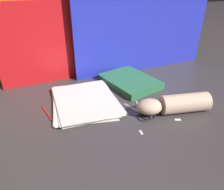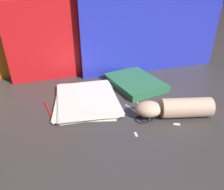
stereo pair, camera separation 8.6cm
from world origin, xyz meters
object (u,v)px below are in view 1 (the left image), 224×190
object	(u,v)px
book_closed	(130,81)
scissors	(143,113)
hand_forearm	(175,104)
paper_stack	(85,101)

from	to	relation	value
book_closed	scissors	bearing A→B (deg)	-97.64
scissors	hand_forearm	xyz separation A→B (m)	(0.12, -0.02, 0.03)
book_closed	scissors	distance (m)	0.27
hand_forearm	book_closed	bearing A→B (deg)	107.30
paper_stack	hand_forearm	distance (m)	0.37
paper_stack	scissors	bearing A→B (deg)	-35.42
scissors	hand_forearm	bearing A→B (deg)	-7.70
book_closed	paper_stack	bearing A→B (deg)	-154.34
paper_stack	hand_forearm	xyz separation A→B (m)	(0.33, -0.16, 0.03)
scissors	book_closed	bearing A→B (deg)	82.36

